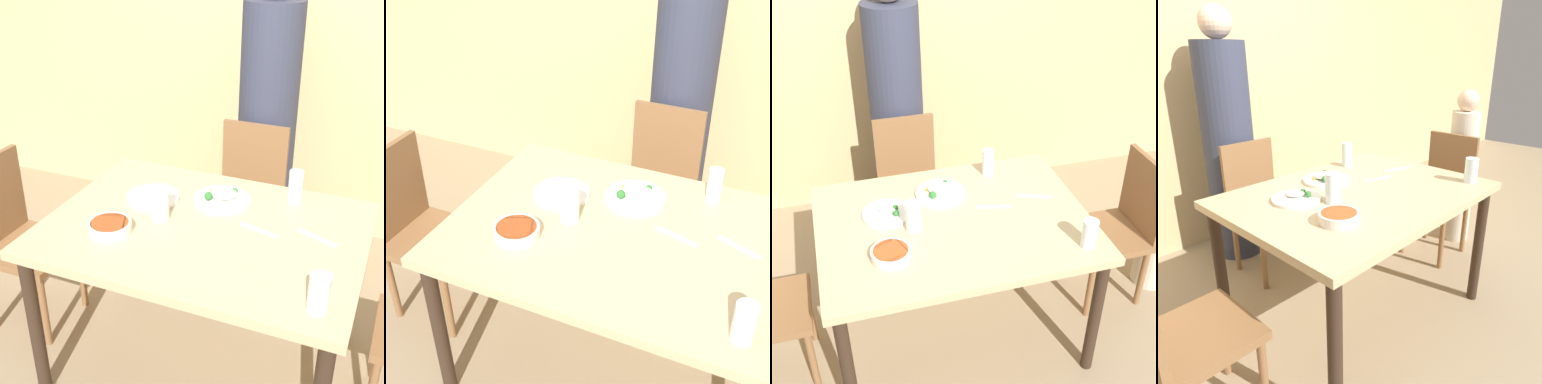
# 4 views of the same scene
# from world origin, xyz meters

# --- Properties ---
(ground_plane) EXTENTS (10.00, 10.00, 0.00)m
(ground_plane) POSITION_xyz_m (0.00, 0.00, 0.00)
(ground_plane) COLOR #998466
(wall_back) EXTENTS (10.00, 0.06, 2.70)m
(wall_back) POSITION_xyz_m (0.00, 1.54, 1.35)
(wall_back) COLOR tan
(wall_back) RESTS_ON ground_plane
(dining_table) EXTENTS (1.32, 0.98, 0.77)m
(dining_table) POSITION_xyz_m (0.00, 0.00, 0.68)
(dining_table) COLOR tan
(dining_table) RESTS_ON ground_plane
(chair_adult_spot) EXTENTS (0.40, 0.40, 0.89)m
(chair_adult_spot) POSITION_xyz_m (-0.07, 0.83, 0.48)
(chair_adult_spot) COLOR brown
(chair_adult_spot) RESTS_ON ground_plane
(chair_child_spot) EXTENTS (0.40, 0.40, 0.89)m
(chair_child_spot) POSITION_xyz_m (1.00, 0.06, 0.48)
(chair_child_spot) COLOR brown
(chair_child_spot) RESTS_ON ground_plane
(chair_empty_left) EXTENTS (0.40, 0.40, 0.89)m
(chair_empty_left) POSITION_xyz_m (-1.00, -0.02, 0.48)
(chair_empty_left) COLOR brown
(chair_empty_left) RESTS_ON ground_plane
(person_adult) EXTENTS (0.35, 0.35, 1.74)m
(person_adult) POSITION_xyz_m (-0.07, 1.17, 0.81)
(person_adult) COLOR #33384C
(person_adult) RESTS_ON ground_plane
(person_child) EXTENTS (0.21, 0.21, 1.20)m
(person_child) POSITION_xyz_m (1.27, 0.06, 0.57)
(person_child) COLOR beige
(person_child) RESTS_ON ground_plane
(bowl_curry) EXTENTS (0.18, 0.18, 0.05)m
(bowl_curry) POSITION_xyz_m (-0.34, -0.20, 0.79)
(bowl_curry) COLOR silver
(bowl_curry) RESTS_ON dining_table
(plate_rice_adult) EXTENTS (0.26, 0.26, 0.06)m
(plate_rice_adult) POSITION_xyz_m (-0.01, 0.24, 0.78)
(plate_rice_adult) COLOR white
(plate_rice_adult) RESTS_ON dining_table
(plate_rice_child) EXTENTS (0.24, 0.24, 0.05)m
(plate_rice_child) POSITION_xyz_m (-0.30, 0.13, 0.78)
(plate_rice_child) COLOR white
(plate_rice_child) RESTS_ON dining_table
(glass_water_tall) EXTENTS (0.07, 0.07, 0.14)m
(glass_water_tall) POSITION_xyz_m (0.54, -0.36, 0.84)
(glass_water_tall) COLOR silver
(glass_water_tall) RESTS_ON dining_table
(glass_water_short) EXTENTS (0.06, 0.06, 0.15)m
(glass_water_short) POSITION_xyz_m (0.29, 0.36, 0.84)
(glass_water_short) COLOR silver
(glass_water_short) RESTS_ON dining_table
(glass_water_center) EXTENTS (0.08, 0.08, 0.15)m
(glass_water_center) POSITION_xyz_m (-0.20, -0.02, 0.84)
(glass_water_center) COLOR silver
(glass_water_center) RESTS_ON dining_table
(fork_steel) EXTENTS (0.18, 0.07, 0.01)m
(fork_steel) POSITION_xyz_m (0.22, 0.05, 0.77)
(fork_steel) COLOR silver
(fork_steel) RESTS_ON dining_table
(spoon_steel) EXTENTS (0.17, 0.08, 0.01)m
(spoon_steel) POSITION_xyz_m (0.45, 0.09, 0.77)
(spoon_steel) COLOR silver
(spoon_steel) RESTS_ON dining_table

